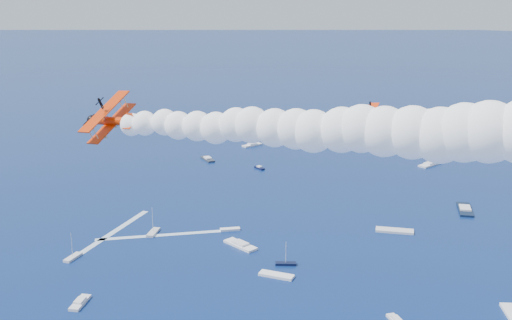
% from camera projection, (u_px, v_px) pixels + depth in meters
% --- Properties ---
extents(biplane_lead, '(7.89, 9.04, 6.36)m').
position_uv_depth(biplane_lead, '(374.00, 119.00, 103.33)').
color(biplane_lead, '#F93405').
extents(biplane_trail, '(9.04, 11.31, 9.59)m').
position_uv_depth(biplane_trail, '(113.00, 121.00, 85.29)').
color(biplane_trail, red).
extents(smoke_trail_trail, '(58.97, 13.90, 10.95)m').
position_uv_depth(smoke_trail_trail, '(316.00, 129.00, 70.93)').
color(smoke_trail_trail, white).
extents(spectator_boats, '(209.48, 182.86, 0.70)m').
position_uv_depth(spectator_boats, '(400.00, 236.00, 198.48)').
color(spectator_boats, white).
rests_on(spectator_boats, ground).
extents(boat_wakes, '(163.32, 58.33, 0.04)m').
position_uv_depth(boat_wakes, '(277.00, 273.00, 174.41)').
color(boat_wakes, white).
rests_on(boat_wakes, ground).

